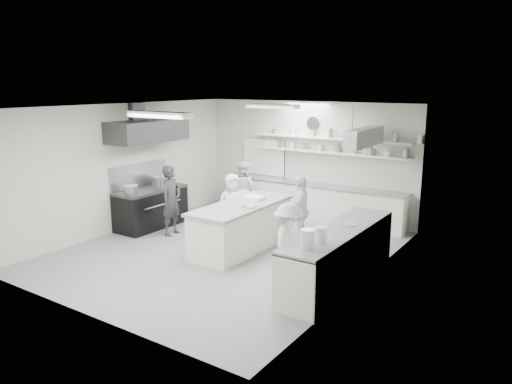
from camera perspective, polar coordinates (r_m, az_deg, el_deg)
The scene contains 27 objects.
floor at distance 10.39m, azimuth -3.49°, elevation -6.91°, with size 6.00×7.00×0.02m, color gray.
ceiling at distance 9.80m, azimuth -3.73°, elevation 9.96°, with size 6.00×7.00×0.02m, color silver.
wall_back at distance 12.90m, azimuth 5.87°, elevation 3.83°, with size 6.00×0.04×3.00m, color beige.
wall_front at distance 7.59m, azimuth -19.85°, elevation -3.14°, with size 6.00×0.04×3.00m, color beige.
wall_left at distance 12.02m, azimuth -15.07°, elevation 2.81°, with size 0.04×7.00×3.00m, color beige.
wall_right at distance 8.55m, azimuth 12.61°, elevation -0.96°, with size 0.04×7.00×3.00m, color beige.
stove at distance 12.21m, azimuth -12.14°, elevation -1.93°, with size 0.80×1.80×0.90m, color black.
exhaust_hood at distance 11.88m, azimuth -12.57°, elevation 6.97°, with size 0.85×2.00×0.50m, color #39393C.
back_counter at distance 12.71m, azimuth 6.33°, elevation -1.10°, with size 5.00×0.60×0.92m, color white.
shelf_lower at distance 12.44m, azimuth 8.47°, elevation 4.59°, with size 4.20×0.26×0.04m, color white.
shelf_upper at distance 12.40m, azimuth 8.53°, elevation 6.20°, with size 4.20×0.26×0.04m, color white.
pass_through_window at distance 13.54m, azimuth 0.96°, elevation 4.10°, with size 1.30×0.04×1.00m, color black.
wall_clock at distance 12.66m, azimuth 6.69°, elevation 7.97°, with size 0.32×0.32×0.05m, color white.
right_counter at distance 8.79m, azimuth 9.67°, elevation -7.46°, with size 0.74×3.30×0.94m, color white.
pot_rack at distance 10.98m, azimuth 12.54°, elevation 6.26°, with size 0.30×1.60×0.40m, color #A0A1A6.
light_fixture_front at distance 8.45m, azimuth -11.25°, elevation 8.85°, with size 1.30×0.25×0.10m, color white.
light_fixture_rear at distance 11.29m, azimuth 1.92°, elevation 9.98°, with size 1.30×0.25×0.10m, color white.
prep_island at distance 10.37m, azimuth -1.67°, elevation -4.17°, with size 0.94×2.53×0.93m, color white.
stove_pot at distance 12.29m, azimuth -11.22°, elevation 1.10°, with size 0.35×0.35×0.29m, color #A0A1A6.
cook_stove at distance 11.41m, azimuth -9.86°, elevation -0.99°, with size 0.59×0.39×1.62m, color #292929.
cook_back at distance 12.75m, azimuth -1.49°, elevation 0.32°, with size 0.72×0.56×1.48m, color white.
cook_island_left at distance 11.25m, azimuth -2.78°, elevation -1.49°, with size 0.70×0.46×1.44m, color white.
cook_island_right at distance 10.60m, azimuth 5.22°, elevation -2.13°, with size 0.90×0.38×1.54m, color white.
cook_right at distance 8.59m, azimuth 3.78°, elevation -6.00°, with size 0.93×0.54×1.44m, color white.
bowl_island_a at distance 10.00m, azimuth -0.78°, elevation -1.81°, with size 0.29×0.29×0.07m, color #A0A1A6.
bowl_island_b at distance 10.53m, azimuth -1.52°, elevation -1.10°, with size 0.19×0.19×0.06m, color white.
bowl_right at distance 8.88m, azimuth 10.80°, elevation -3.90°, with size 0.24×0.24×0.06m, color white.
Camera 1 is at (5.95, -7.77, 3.47)m, focal length 34.27 mm.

